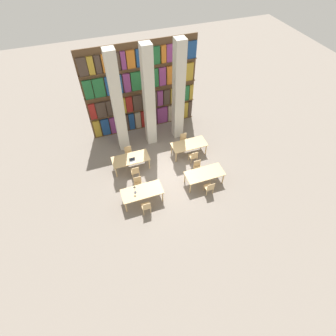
{
  "coord_description": "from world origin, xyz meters",
  "views": [
    {
      "loc": [
        -3.09,
        -8.94,
        11.11
      ],
      "look_at": [
        0.0,
        -0.12,
        0.69
      ],
      "focal_mm": 28.0,
      "sensor_mm": 36.0,
      "label": 1
    }
  ],
  "objects_px": {
    "reading_table_0": "(142,192)",
    "desk_lamp_0": "(135,188)",
    "pillar_center": "(149,99)",
    "chair_4": "(135,171)",
    "chair_3": "(198,167)",
    "reading_table_2": "(131,159)",
    "reading_table_1": "(205,174)",
    "chair_5": "(129,153)",
    "pillar_left": "(118,105)",
    "chair_1": "(138,184)",
    "chair_0": "(146,207)",
    "chair_6": "(194,156)",
    "reading_table_3": "(189,145)",
    "chair_2": "(209,188)",
    "pillar_right": "(178,93)",
    "chair_7": "(184,140)",
    "laptop": "(132,161)"
  },
  "relations": [
    {
      "from": "reading_table_0",
      "to": "desk_lamp_0",
      "type": "relative_size",
      "value": 4.17
    },
    {
      "from": "pillar_center",
      "to": "chair_4",
      "type": "xyz_separation_m",
      "value": [
        -1.69,
        -2.6,
        -2.53
      ]
    },
    {
      "from": "chair_3",
      "to": "reading_table_2",
      "type": "distance_m",
      "value": 3.72
    },
    {
      "from": "pillar_center",
      "to": "chair_3",
      "type": "bearing_deg",
      "value": -64.78
    },
    {
      "from": "reading_table_1",
      "to": "chair_5",
      "type": "bearing_deg",
      "value": 137.44
    },
    {
      "from": "pillar_left",
      "to": "reading_table_1",
      "type": "height_order",
      "value": "pillar_left"
    },
    {
      "from": "chair_1",
      "to": "chair_5",
      "type": "relative_size",
      "value": 1.0
    },
    {
      "from": "pillar_center",
      "to": "chair_0",
      "type": "height_order",
      "value": "pillar_center"
    },
    {
      "from": "chair_6",
      "to": "reading_table_2",
      "type": "bearing_deg",
      "value": 167.77
    },
    {
      "from": "pillar_center",
      "to": "reading_table_1",
      "type": "height_order",
      "value": "pillar_center"
    },
    {
      "from": "reading_table_2",
      "to": "chair_1",
      "type": "bearing_deg",
      "value": -90.75
    },
    {
      "from": "desk_lamp_0",
      "to": "chair_6",
      "type": "bearing_deg",
      "value": 22.8
    },
    {
      "from": "reading_table_3",
      "to": "pillar_left",
      "type": "bearing_deg",
      "value": 151.84
    },
    {
      "from": "pillar_left",
      "to": "chair_2",
      "type": "relative_size",
      "value": 6.9
    },
    {
      "from": "reading_table_1",
      "to": "reading_table_2",
      "type": "xyz_separation_m",
      "value": [
        -3.4,
        2.33,
        0.0
      ]
    },
    {
      "from": "reading_table_0",
      "to": "chair_5",
      "type": "bearing_deg",
      "value": 89.0
    },
    {
      "from": "pillar_right",
      "to": "chair_5",
      "type": "distance_m",
      "value": 4.39
    },
    {
      "from": "chair_1",
      "to": "desk_lamp_0",
      "type": "relative_size",
      "value": 1.78
    },
    {
      "from": "chair_0",
      "to": "chair_7",
      "type": "distance_m",
      "value": 5.21
    },
    {
      "from": "chair_7",
      "to": "pillar_right",
      "type": "bearing_deg",
      "value": -89.79
    },
    {
      "from": "reading_table_0",
      "to": "reading_table_2",
      "type": "relative_size",
      "value": 1.0
    },
    {
      "from": "chair_0",
      "to": "pillar_left",
      "type": "bearing_deg",
      "value": 89.7
    },
    {
      "from": "reading_table_1",
      "to": "chair_2",
      "type": "bearing_deg",
      "value": -93.43
    },
    {
      "from": "pillar_center",
      "to": "chair_7",
      "type": "bearing_deg",
      "value": -32.75
    },
    {
      "from": "laptop",
      "to": "chair_2",
      "type": "bearing_deg",
      "value": -40.39
    },
    {
      "from": "pillar_center",
      "to": "chair_3",
      "type": "relative_size",
      "value": 6.9
    },
    {
      "from": "pillar_left",
      "to": "pillar_right",
      "type": "bearing_deg",
      "value": 0.0
    },
    {
      "from": "pillar_center",
      "to": "chair_1",
      "type": "distance_m",
      "value": 4.65
    },
    {
      "from": "chair_1",
      "to": "chair_3",
      "type": "bearing_deg",
      "value": -179.2
    },
    {
      "from": "reading_table_3",
      "to": "reading_table_2",
      "type": "bearing_deg",
      "value": 179.92
    },
    {
      "from": "chair_3",
      "to": "chair_6",
      "type": "distance_m",
      "value": 0.84
    },
    {
      "from": "reading_table_0",
      "to": "chair_5",
      "type": "xyz_separation_m",
      "value": [
        0.05,
        3.13,
        -0.21
      ]
    },
    {
      "from": "pillar_center",
      "to": "chair_7",
      "type": "distance_m",
      "value": 3.26
    },
    {
      "from": "desk_lamp_0",
      "to": "laptop",
      "type": "distance_m",
      "value": 2.14
    },
    {
      "from": "chair_4",
      "to": "pillar_right",
      "type": "bearing_deg",
      "value": 37.29
    },
    {
      "from": "pillar_left",
      "to": "chair_5",
      "type": "xyz_separation_m",
      "value": [
        0.04,
        -1.11,
        -2.53
      ]
    },
    {
      "from": "chair_1",
      "to": "reading_table_3",
      "type": "height_order",
      "value": "chair_1"
    },
    {
      "from": "reading_table_3",
      "to": "chair_6",
      "type": "distance_m",
      "value": 0.78
    },
    {
      "from": "pillar_left",
      "to": "chair_3",
      "type": "bearing_deg",
      "value": -45.79
    },
    {
      "from": "chair_6",
      "to": "desk_lamp_0",
      "type": "bearing_deg",
      "value": -157.2
    },
    {
      "from": "chair_4",
      "to": "chair_5",
      "type": "height_order",
      "value": "same"
    },
    {
      "from": "reading_table_2",
      "to": "chair_0",
      "type": "bearing_deg",
      "value": -90.39
    },
    {
      "from": "pillar_right",
      "to": "desk_lamp_0",
      "type": "distance_m",
      "value": 5.98
    },
    {
      "from": "pillar_center",
      "to": "reading_table_0",
      "type": "height_order",
      "value": "pillar_center"
    },
    {
      "from": "reading_table_3",
      "to": "reading_table_1",
      "type": "bearing_deg",
      "value": -91.96
    },
    {
      "from": "pillar_left",
      "to": "desk_lamp_0",
      "type": "xyz_separation_m",
      "value": [
        -0.34,
        -4.2,
        -1.91
      ]
    },
    {
      "from": "chair_0",
      "to": "reading_table_1",
      "type": "bearing_deg",
      "value": 13.06
    },
    {
      "from": "chair_6",
      "to": "chair_0",
      "type": "bearing_deg",
      "value": -145.71
    },
    {
      "from": "chair_2",
      "to": "chair_3",
      "type": "relative_size",
      "value": 1.0
    },
    {
      "from": "pillar_left",
      "to": "chair_6",
      "type": "relative_size",
      "value": 6.9
    }
  ]
}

